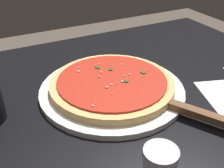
# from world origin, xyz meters

# --- Properties ---
(restaurant_table) EXTENTS (1.06, 0.71, 0.75)m
(restaurant_table) POSITION_xyz_m (0.00, 0.00, 0.60)
(restaurant_table) COLOR black
(restaurant_table) RESTS_ON ground_plane
(serving_plate) EXTENTS (0.31, 0.31, 0.01)m
(serving_plate) POSITION_xyz_m (-0.04, -0.02, 0.75)
(serving_plate) COLOR white
(serving_plate) RESTS_ON restaurant_table
(pizza) EXTENTS (0.26, 0.26, 0.02)m
(pizza) POSITION_xyz_m (-0.04, -0.02, 0.77)
(pizza) COLOR #DBB26B
(pizza) RESTS_ON serving_plate
(pizza_server) EXTENTS (0.15, 0.21, 0.01)m
(pizza_server) POSITION_xyz_m (-0.11, 0.11, 0.77)
(pizza_server) COLOR silver
(pizza_server) RESTS_ON serving_plate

